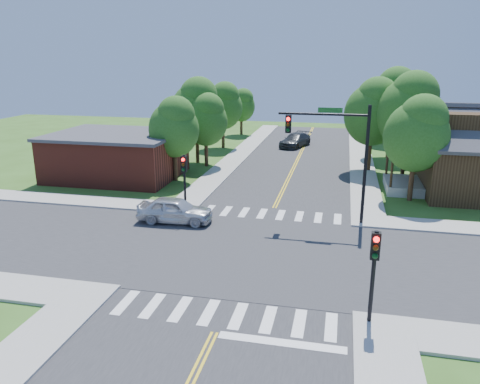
% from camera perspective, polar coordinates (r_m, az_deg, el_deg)
% --- Properties ---
extents(ground, '(100.00, 100.00, 0.00)m').
position_cam_1_polar(ground, '(24.54, 1.61, -7.44)').
color(ground, '#34581B').
rests_on(ground, ground).
extents(road_ns, '(10.00, 90.00, 0.04)m').
position_cam_1_polar(road_ns, '(24.54, 1.61, -7.40)').
color(road_ns, '#2D2D30').
rests_on(road_ns, ground).
extents(road_ew, '(90.00, 10.00, 0.04)m').
position_cam_1_polar(road_ew, '(24.53, 1.61, -7.39)').
color(road_ew, '#2D2D30').
rests_on(road_ew, ground).
extents(intersection_patch, '(10.20, 10.20, 0.06)m').
position_cam_1_polar(intersection_patch, '(24.54, 1.61, -7.44)').
color(intersection_patch, '#2D2D30').
rests_on(intersection_patch, ground).
extents(sidewalk_nw, '(40.00, 40.00, 0.14)m').
position_cam_1_polar(sidewalk_nw, '(43.95, -14.98, 2.86)').
color(sidewalk_nw, '#9E9B93').
rests_on(sidewalk_nw, ground).
extents(crosswalk_north, '(8.85, 2.00, 0.01)m').
position_cam_1_polar(crosswalk_north, '(30.23, 3.84, -2.72)').
color(crosswalk_north, white).
rests_on(crosswalk_north, ground).
extents(crosswalk_south, '(8.85, 2.00, 0.01)m').
position_cam_1_polar(crosswalk_south, '(19.14, -2.03, -14.64)').
color(crosswalk_south, white).
rests_on(crosswalk_south, ground).
extents(centerline, '(0.30, 90.00, 0.01)m').
position_cam_1_polar(centerline, '(24.53, 1.61, -7.34)').
color(centerline, yellow).
rests_on(centerline, ground).
extents(stop_bar, '(4.60, 0.45, 0.09)m').
position_cam_1_polar(stop_bar, '(17.61, 5.07, -17.92)').
color(stop_bar, white).
rests_on(stop_bar, ground).
extents(signal_mast_ne, '(5.30, 0.42, 7.20)m').
position_cam_1_polar(signal_mast_ne, '(28.11, 11.78, 5.66)').
color(signal_mast_ne, black).
rests_on(signal_mast_ne, ground).
extents(signal_pole_se, '(0.34, 0.42, 3.80)m').
position_cam_1_polar(signal_pole_se, '(18.02, 16.05, -8.01)').
color(signal_pole_se, black).
rests_on(signal_pole_se, ground).
extents(signal_pole_nw, '(0.34, 0.42, 3.80)m').
position_cam_1_polar(signal_pole_nw, '(30.20, -6.82, 2.37)').
color(signal_pole_nw, black).
rests_on(signal_pole_nw, ground).
extents(building_nw, '(10.40, 8.40, 3.73)m').
position_cam_1_polar(building_nw, '(40.57, -14.80, 4.41)').
color(building_nw, maroon).
rests_on(building_nw, ground).
extents(tree_e_a, '(4.40, 4.18, 7.47)m').
position_cam_1_polar(tree_e_a, '(34.19, 20.87, 6.87)').
color(tree_e_a, '#382314').
rests_on(tree_e_a, ground).
extents(tree_e_b, '(5.18, 4.92, 8.81)m').
position_cam_1_polar(tree_e_b, '(40.62, 20.01, 9.55)').
color(tree_e_b, '#382314').
rests_on(tree_e_b, ground).
extents(tree_e_c, '(5.25, 4.99, 8.93)m').
position_cam_1_polar(tree_e_c, '(48.65, 18.20, 10.77)').
color(tree_e_c, '#382314').
rests_on(tree_e_c, ground).
extents(tree_e_d, '(4.82, 4.58, 8.19)m').
position_cam_1_polar(tree_e_d, '(57.12, 18.01, 11.01)').
color(tree_e_d, '#382314').
rests_on(tree_e_d, ground).
extents(tree_w_a, '(4.06, 3.85, 6.90)m').
position_cam_1_polar(tree_w_a, '(37.85, -7.99, 8.01)').
color(tree_w_a, '#382314').
rests_on(tree_w_a, ground).
extents(tree_w_b, '(4.75, 4.51, 8.08)m').
position_cam_1_polar(tree_w_b, '(44.16, -5.26, 10.29)').
color(tree_w_b, '#382314').
rests_on(tree_w_b, ground).
extents(tree_w_c, '(4.26, 4.05, 7.24)m').
position_cam_1_polar(tree_w_c, '(51.55, -2.04, 10.59)').
color(tree_w_c, '#382314').
rests_on(tree_w_c, ground).
extents(tree_w_d, '(3.49, 3.31, 5.93)m').
position_cam_1_polar(tree_w_d, '(60.54, 0.23, 10.64)').
color(tree_w_d, '#382314').
rests_on(tree_w_d, ground).
extents(tree_house, '(4.84, 4.60, 8.22)m').
position_cam_1_polar(tree_house, '(42.02, 16.01, 9.56)').
color(tree_house, '#382314').
rests_on(tree_house, ground).
extents(tree_bldg, '(3.97, 3.77, 6.74)m').
position_cam_1_polar(tree_bldg, '(42.76, -4.13, 8.93)').
color(tree_bldg, '#382314').
rests_on(tree_bldg, ground).
extents(car_silver, '(2.22, 4.75, 1.57)m').
position_cam_1_polar(car_silver, '(28.83, -7.93, -2.24)').
color(car_silver, silver).
rests_on(car_silver, ground).
extents(car_dgrey, '(5.24, 6.41, 1.49)m').
position_cam_1_polar(car_dgrey, '(52.88, 6.75, 6.26)').
color(car_dgrey, '#2E3133').
rests_on(car_dgrey, ground).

